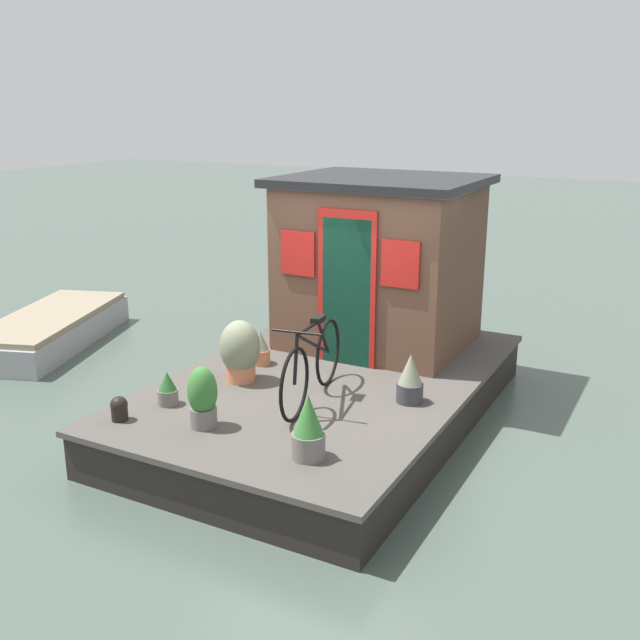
% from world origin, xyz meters
% --- Properties ---
extents(ground_plane, '(60.00, 60.00, 0.00)m').
position_xyz_m(ground_plane, '(0.00, 0.00, 0.00)').
color(ground_plane, '#47564C').
extents(houseboat_deck, '(4.96, 3.13, 0.52)m').
position_xyz_m(houseboat_deck, '(0.00, 0.00, 0.26)').
color(houseboat_deck, '#4C4742').
rests_on(houseboat_deck, ground_plane).
extents(houseboat_cabin, '(2.02, 2.32, 2.08)m').
position_xyz_m(houseboat_cabin, '(1.37, 0.00, 1.56)').
color(houseboat_cabin, brown).
rests_on(houseboat_cabin, houseboat_deck).
extents(bicycle, '(1.70, 0.50, 0.87)m').
position_xyz_m(bicycle, '(-0.72, -0.19, 0.92)').
color(bicycle, black).
rests_on(bicycle, houseboat_deck).
extents(potted_plant_succulent, '(0.44, 0.44, 0.68)m').
position_xyz_m(potted_plant_succulent, '(-0.58, 0.78, 0.86)').
color(potted_plant_succulent, '#C6754C').
rests_on(potted_plant_succulent, houseboat_deck).
extents(potted_plant_sage, '(0.21, 0.21, 0.35)m').
position_xyz_m(potted_plant_sage, '(-1.48, 1.05, 0.68)').
color(potted_plant_sage, slate).
rests_on(potted_plant_sage, houseboat_deck).
extents(potted_plant_basil, '(0.28, 0.28, 0.59)m').
position_xyz_m(potted_plant_basil, '(-1.74, 0.42, 0.81)').
color(potted_plant_basil, slate).
rests_on(potted_plant_basil, houseboat_deck).
extents(potted_plant_thyme, '(0.27, 0.27, 0.51)m').
position_xyz_m(potted_plant_thyme, '(-0.27, -1.07, 0.76)').
color(potted_plant_thyme, '#38383D').
rests_on(potted_plant_thyme, houseboat_deck).
extents(potted_plant_mint, '(0.29, 0.29, 0.58)m').
position_xyz_m(potted_plant_mint, '(-1.83, -0.76, 0.79)').
color(potted_plant_mint, slate).
rests_on(potted_plant_mint, houseboat_deck).
extents(potted_plant_ivy, '(0.23, 0.23, 0.40)m').
position_xyz_m(potted_plant_ivy, '(-0.03, 0.88, 0.71)').
color(potted_plant_ivy, '#C6754C').
rests_on(potted_plant_ivy, houseboat_deck).
extents(mooring_bollard, '(0.17, 0.17, 0.24)m').
position_xyz_m(mooring_bollard, '(-2.00, 1.21, 0.64)').
color(mooring_bollard, black).
rests_on(mooring_bollard, houseboat_deck).
extents(dinghy_boat, '(3.12, 2.05, 0.47)m').
position_xyz_m(dinghy_boat, '(0.44, 4.85, 0.23)').
color(dinghy_boat, '#99999E').
rests_on(dinghy_boat, ground_plane).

